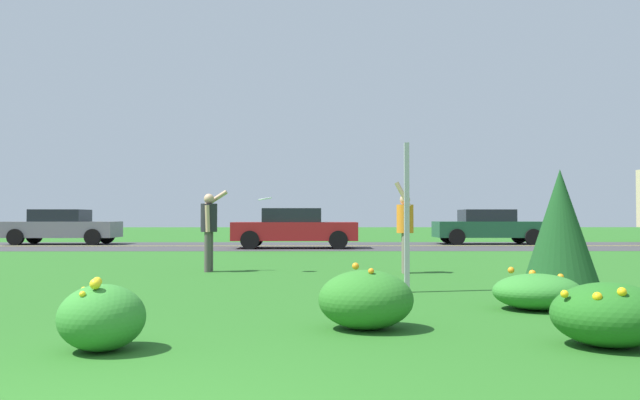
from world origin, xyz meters
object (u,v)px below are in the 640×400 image
person_catcher_orange_shirt (405,226)px  car_gray_center_left (62,227)px  person_thrower_dark_shirt (209,225)px  car_red_center_right (294,228)px  car_dark_green_rightmost (488,226)px  frisbee_white (265,199)px  sign_post_near_path (407,217)px

person_catcher_orange_shirt → car_gray_center_left: size_ratio=0.41×
person_thrower_dark_shirt → car_red_center_right: 10.38m
person_catcher_orange_shirt → car_dark_green_rightmost: person_catcher_orange_shirt is taller
person_thrower_dark_shirt → person_catcher_orange_shirt: (4.01, -0.38, -0.01)m
frisbee_white → car_gray_center_left: 16.90m
car_red_center_right → car_dark_green_rightmost: size_ratio=1.00×
sign_post_near_path → frisbee_white: (-2.40, 3.61, 0.38)m
person_thrower_dark_shirt → car_red_center_right: (1.47, 10.28, -0.23)m
frisbee_white → person_thrower_dark_shirt: bearing=172.7°
sign_post_near_path → car_red_center_right: sign_post_near_path is taller
person_thrower_dark_shirt → car_red_center_right: bearing=81.8°
sign_post_near_path → car_gray_center_left: size_ratio=0.50×
person_thrower_dark_shirt → car_dark_green_rightmost: 16.79m
person_catcher_orange_shirt → car_red_center_right: 10.96m
person_catcher_orange_shirt → car_gray_center_left: person_catcher_orange_shirt is taller
car_gray_center_left → car_dark_green_rightmost: same height
person_catcher_orange_shirt → car_dark_green_rightmost: 15.23m
person_catcher_orange_shirt → car_red_center_right: person_catcher_orange_shirt is taller
sign_post_near_path → car_dark_green_rightmost: bearing=71.3°
frisbee_white → car_dark_green_rightmost: (8.36, 13.97, -0.77)m
person_thrower_dark_shirt → car_dark_green_rightmost: size_ratio=0.38×
sign_post_near_path → car_red_center_right: (-2.09, 14.03, -0.39)m
car_gray_center_left → car_red_center_right: size_ratio=1.00×
sign_post_near_path → car_dark_green_rightmost: 18.57m
frisbee_white → sign_post_near_path: bearing=-56.4°
frisbee_white → car_gray_center_left: frisbee_white is taller
sign_post_near_path → car_gray_center_left: sign_post_near_path is taller
car_gray_center_left → car_red_center_right: (9.78, -3.54, 0.00)m
person_catcher_orange_shirt → car_dark_green_rightmost: (5.51, 14.20, -0.22)m
frisbee_white → car_red_center_right: size_ratio=0.06×
person_catcher_orange_shirt → car_dark_green_rightmost: bearing=68.8°
car_red_center_right → person_thrower_dark_shirt: bearing=-98.2°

